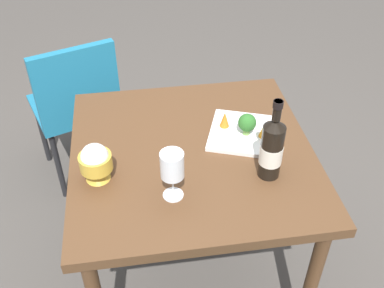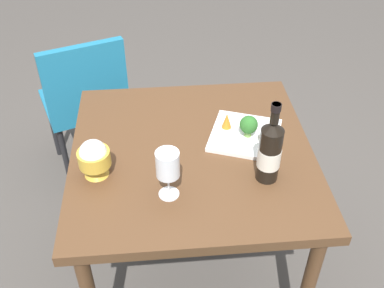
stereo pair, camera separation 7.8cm
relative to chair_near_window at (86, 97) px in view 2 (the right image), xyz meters
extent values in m
plane|color=#4C4742|center=(-0.48, 0.70, -0.53)|extent=(8.00, 8.00, 0.00)
cube|color=brown|center=(-0.48, 0.70, 0.18)|extent=(0.88, 0.88, 0.04)
cylinder|color=brown|center=(-0.86, 0.32, -0.18)|extent=(0.05, 0.05, 0.69)
cylinder|color=brown|center=(-0.10, 0.32, -0.18)|extent=(0.05, 0.05, 0.69)
cube|color=teal|center=(0.04, -0.10, -0.09)|extent=(0.51, 0.51, 0.02)
cube|color=teal|center=(-0.03, 0.07, 0.12)|extent=(0.39, 0.17, 0.40)
cylinder|color=black|center=(0.25, -0.20, -0.31)|extent=(0.03, 0.03, 0.43)
cylinder|color=black|center=(-0.07, -0.31, -0.31)|extent=(0.03, 0.03, 0.43)
cylinder|color=black|center=(0.14, 0.12, -0.31)|extent=(0.03, 0.03, 0.43)
cylinder|color=black|center=(-0.18, 0.00, -0.31)|extent=(0.03, 0.03, 0.43)
cylinder|color=black|center=(-0.72, 0.87, 0.31)|extent=(0.07, 0.08, 0.20)
cone|color=black|center=(-0.72, 0.87, 0.42)|extent=(0.07, 0.08, 0.03)
cylinder|color=black|center=(-0.72, 0.87, 0.47)|extent=(0.03, 0.03, 0.07)
cylinder|color=black|center=(-0.72, 0.87, 0.49)|extent=(0.03, 0.03, 0.02)
cylinder|color=silver|center=(-0.72, 0.87, 0.30)|extent=(0.08, 0.08, 0.07)
cylinder|color=white|center=(-0.38, 0.92, 0.21)|extent=(0.07, 0.07, 0.00)
cylinder|color=white|center=(-0.38, 0.92, 0.25)|extent=(0.01, 0.01, 0.08)
cylinder|color=white|center=(-0.38, 0.92, 0.34)|extent=(0.08, 0.08, 0.09)
cone|color=gold|center=(-0.14, 0.80, 0.23)|extent=(0.08, 0.08, 0.04)
cylinder|color=gold|center=(-0.14, 0.80, 0.28)|extent=(0.11, 0.11, 0.05)
sphere|color=white|center=(-0.14, 0.80, 0.30)|extent=(0.09, 0.09, 0.09)
cube|color=white|center=(-0.69, 0.64, 0.21)|extent=(0.32, 0.32, 0.02)
cylinder|color=#729E4C|center=(-0.69, 0.66, 0.23)|extent=(0.03, 0.03, 0.03)
sphere|color=#2D6B28|center=(-0.69, 0.66, 0.27)|extent=(0.07, 0.07, 0.07)
cone|color=orange|center=(-0.75, 0.68, 0.25)|extent=(0.03, 0.03, 0.06)
cone|color=orange|center=(-0.62, 0.60, 0.25)|extent=(0.04, 0.04, 0.06)
camera|label=1|loc=(-0.29, 1.95, 1.28)|focal=42.42mm
camera|label=2|loc=(-0.37, 1.96, 1.28)|focal=42.42mm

